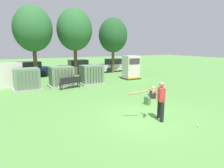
{
  "coord_description": "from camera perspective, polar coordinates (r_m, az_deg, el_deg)",
  "views": [
    {
      "loc": [
        -5.47,
        -6.8,
        3.28
      ],
      "look_at": [
        0.2,
        3.5,
        1.0
      ],
      "focal_mm": 31.77,
      "sensor_mm": 36.0,
      "label": 1
    }
  ],
  "objects": [
    {
      "name": "sports_ball",
      "position": [
        9.09,
        23.51,
        -10.85
      ],
      "size": [
        0.09,
        0.09,
        0.09
      ],
      "primitive_type": "sphere",
      "color": "white",
      "rests_on": "ground"
    },
    {
      "name": "tree_center_left",
      "position": [
        21.4,
        -21.82,
        14.49
      ],
      "size": [
        3.72,
        3.72,
        7.1
      ],
      "color": "brown",
      "rests_on": "ground"
    },
    {
      "name": "generator_enclosure",
      "position": [
        19.85,
        5.47,
        4.73
      ],
      "size": [
        1.6,
        1.4,
        2.3
      ],
      "color": "#262626",
      "rests_on": "ground"
    },
    {
      "name": "tree_right",
      "position": [
        24.4,
        0.3,
        13.81
      ],
      "size": [
        3.42,
        3.42,
        6.53
      ],
      "color": "brown",
      "rests_on": "ground"
    },
    {
      "name": "parked_car_rightmost",
      "position": [
        25.8,
        0.55,
        5.36
      ],
      "size": [
        4.34,
        2.21,
        1.62
      ],
      "color": "#B2B2B7",
      "rests_on": "ground"
    },
    {
      "name": "parked_car_left_of_center",
      "position": [
        22.89,
        -22.87,
        3.79
      ],
      "size": [
        4.4,
        2.37,
        1.62
      ],
      "color": "navy",
      "rests_on": "ground"
    },
    {
      "name": "batter",
      "position": [
        9.0,
        13.6,
        -4.18
      ],
      "size": [
        1.54,
        0.97,
        1.74
      ],
      "color": "black",
      "rests_on": "ground"
    },
    {
      "name": "ground_plane",
      "position": [
        9.32,
        9.48,
        -9.79
      ],
      "size": [
        96.0,
        96.0,
        0.0
      ],
      "primitive_type": "plane",
      "color": "#5B9947"
    },
    {
      "name": "seated_spectator",
      "position": [
        12.09,
        11.58,
        -3.16
      ],
      "size": [
        0.68,
        0.78,
        0.96
      ],
      "color": "tan",
      "rests_on": "ground"
    },
    {
      "name": "backpack",
      "position": [
        11.39,
        10.13,
        -4.82
      ],
      "size": [
        0.29,
        0.34,
        0.44
      ],
      "color": "#4C723F",
      "rests_on": "ground"
    },
    {
      "name": "parked_car_right_of_center",
      "position": [
        24.19,
        -9.96,
        4.83
      ],
      "size": [
        4.24,
        1.99,
        1.62
      ],
      "color": "navy",
      "rests_on": "ground"
    },
    {
      "name": "transformer_mid_east",
      "position": [
        17.37,
        -5.9,
        2.68
      ],
      "size": [
        2.1,
        1.7,
        1.62
      ],
      "color": "#9E9B93",
      "rests_on": "ground"
    },
    {
      "name": "transformer_mid_west",
      "position": [
        16.72,
        -14.29,
        2.07
      ],
      "size": [
        2.1,
        1.7,
        1.62
      ],
      "color": "#9E9B93",
      "rests_on": "ground"
    },
    {
      "name": "park_bench",
      "position": [
        15.62,
        -11.85,
        0.62
      ],
      "size": [
        1.84,
        0.75,
        0.92
      ],
      "color": "black",
      "rests_on": "ground"
    },
    {
      "name": "tree_center_right",
      "position": [
        22.43,
        -10.73,
        15.07
      ],
      "size": [
        3.78,
        3.78,
        7.21
      ],
      "color": "brown",
      "rests_on": "ground"
    },
    {
      "name": "transformer_west",
      "position": [
        16.22,
        -23.34,
        1.24
      ],
      "size": [
        2.1,
        1.7,
        1.62
      ],
      "color": "#9E9B93",
      "rests_on": "ground"
    }
  ]
}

